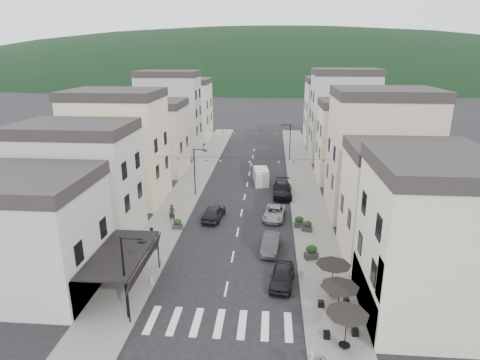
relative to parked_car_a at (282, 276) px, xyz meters
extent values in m
plane|color=black|center=(-4.18, -6.95, -0.70)|extent=(700.00, 700.00, 0.00)
cube|color=slate|center=(-11.68, 25.05, -0.64)|extent=(4.00, 76.00, 0.12)
cube|color=slate|center=(3.32, 25.05, -0.64)|extent=(4.00, 76.00, 0.12)
ellipsoid|color=black|center=(-4.18, 293.05, -0.70)|extent=(640.00, 360.00, 70.00)
cube|color=#BBB7AC|center=(-19.68, -1.95, 3.30)|extent=(12.00, 8.00, 8.00)
cube|color=beige|center=(10.32, -2.95, 4.30)|extent=(10.00, 8.00, 10.00)
cube|color=black|center=(-11.68, -1.95, 2.50)|extent=(3.60, 7.50, 0.15)
cube|color=black|center=(-9.88, -1.95, 2.00)|extent=(0.34, 7.50, 0.99)
cylinder|color=black|center=(-9.98, -5.45, 0.90)|extent=(0.10, 0.10, 3.20)
cylinder|color=black|center=(-9.98, 1.55, 0.90)|extent=(0.10, 0.10, 3.20)
cube|color=#BBB7AC|center=(-18.68, 7.05, 4.30)|extent=(10.00, 7.00, 10.00)
cube|color=#262323|center=(-18.68, 7.05, 9.80)|extent=(10.20, 7.14, 1.00)
cube|color=beige|center=(-18.68, 17.05, 5.30)|extent=(10.00, 8.00, 12.00)
cube|color=#262323|center=(-18.68, 17.05, 11.80)|extent=(10.20, 8.16, 1.00)
cube|color=beige|center=(-18.68, 29.05, 4.05)|extent=(10.00, 8.00, 9.50)
cube|color=#262323|center=(-18.68, 29.05, 9.30)|extent=(10.20, 8.16, 1.00)
cube|color=#9A9995|center=(-18.68, 41.05, 5.80)|extent=(10.00, 7.00, 13.00)
cube|color=#262323|center=(-18.68, 41.05, 12.80)|extent=(10.20, 7.14, 1.00)
cube|color=beige|center=(-18.68, 53.05, 4.80)|extent=(10.00, 9.00, 11.00)
cube|color=#262323|center=(-18.68, 53.05, 10.80)|extent=(10.20, 9.18, 1.00)
cube|color=beige|center=(10.32, 5.05, 3.80)|extent=(10.00, 7.00, 9.00)
cube|color=#262323|center=(10.32, 5.05, 8.80)|extent=(10.20, 7.14, 1.00)
cube|color=beige|center=(10.32, 15.05, 5.55)|extent=(10.00, 8.00, 12.50)
cube|color=#262323|center=(10.32, 15.05, 12.30)|extent=(10.20, 8.16, 1.00)
cube|color=beige|center=(10.32, 27.05, 4.30)|extent=(10.00, 7.00, 10.00)
cube|color=#262323|center=(10.32, 27.05, 9.80)|extent=(10.20, 7.14, 1.00)
cube|color=#9A9995|center=(10.32, 39.05, 6.05)|extent=(10.00, 8.00, 13.50)
cube|color=#262323|center=(10.32, 39.05, 13.30)|extent=(10.20, 8.16, 1.00)
cube|color=#BBB7AC|center=(10.32, 51.05, 5.05)|extent=(10.00, 9.00, 11.50)
cube|color=#262323|center=(10.32, 51.05, 11.30)|extent=(10.20, 9.18, 1.00)
cylinder|color=black|center=(3.52, -6.95, 0.57)|extent=(0.06, 0.06, 2.30)
cone|color=black|center=(3.52, -6.95, 1.67)|extent=(2.50, 2.50, 0.55)
cylinder|color=black|center=(3.52, -6.95, -0.21)|extent=(0.70, 0.70, 0.04)
cylinder|color=black|center=(3.52, -4.15, 0.57)|extent=(0.06, 0.06, 2.30)
cone|color=black|center=(3.52, -4.15, 1.67)|extent=(2.50, 2.50, 0.55)
cylinder|color=black|center=(3.52, -4.15, -0.21)|extent=(0.70, 0.70, 0.04)
cylinder|color=black|center=(3.52, -1.35, 0.57)|extent=(0.06, 0.06, 2.30)
cone|color=black|center=(3.52, -1.35, 1.67)|extent=(2.50, 2.50, 0.55)
cylinder|color=black|center=(3.52, -1.35, -0.21)|extent=(0.70, 0.70, 0.04)
cylinder|color=black|center=(-10.28, -4.95, 2.30)|extent=(0.14, 0.14, 6.00)
cylinder|color=black|center=(-9.58, -4.95, 5.20)|extent=(1.40, 0.10, 0.10)
cylinder|color=black|center=(-8.93, -4.95, 5.05)|extent=(0.56, 0.56, 0.08)
cylinder|color=black|center=(-10.28, 19.05, 2.30)|extent=(0.14, 0.14, 6.00)
cylinder|color=black|center=(-9.58, 19.05, 5.20)|extent=(1.40, 0.10, 0.10)
cylinder|color=black|center=(-8.93, 19.05, 5.05)|extent=(0.56, 0.56, 0.08)
cylinder|color=black|center=(1.92, 37.05, 2.30)|extent=(0.14, 0.14, 6.00)
cylinder|color=black|center=(1.22, 37.05, 5.20)|extent=(1.40, 0.10, 0.10)
cylinder|color=black|center=(0.57, 37.05, 5.05)|extent=(0.56, 0.56, 0.08)
cylinder|color=gray|center=(-9.88, -0.95, -0.28)|extent=(0.26, 0.26, 0.60)
cylinder|color=gray|center=(-9.88, 2.05, -0.28)|extent=(0.26, 0.26, 0.60)
cylinder|color=gray|center=(1.52, 1.05, -0.28)|extent=(0.26, 0.26, 0.60)
cylinder|color=gray|center=(1.52, -7.95, -0.28)|extent=(0.26, 0.26, 0.60)
cylinder|color=black|center=(-4.18, 15.05, 5.30)|extent=(19.00, 0.02, 0.02)
cone|color=beige|center=(-12.89, 15.05, 5.11)|extent=(0.28, 0.28, 0.24)
cone|color=navy|center=(-11.30, 15.05, 5.02)|extent=(0.28, 0.28, 0.24)
cone|color=beige|center=(-9.72, 15.05, 4.95)|extent=(0.28, 0.28, 0.24)
cone|color=navy|center=(-8.14, 15.05, 4.88)|extent=(0.28, 0.28, 0.24)
cone|color=beige|center=(-6.55, 15.05, 4.84)|extent=(0.28, 0.28, 0.24)
cone|color=navy|center=(-4.97, 15.05, 4.81)|extent=(0.28, 0.28, 0.24)
cone|color=beige|center=(-3.39, 15.05, 4.81)|extent=(0.28, 0.28, 0.24)
cone|color=navy|center=(-1.80, 15.05, 4.84)|extent=(0.28, 0.28, 0.24)
cone|color=beige|center=(-0.22, 15.05, 4.88)|extent=(0.28, 0.28, 0.24)
cone|color=navy|center=(1.36, 15.05, 4.95)|extent=(0.28, 0.28, 0.24)
cone|color=beige|center=(2.95, 15.05, 5.02)|extent=(0.28, 0.28, 0.24)
cone|color=navy|center=(4.53, 15.05, 5.11)|extent=(0.28, 0.28, 0.24)
cylinder|color=black|center=(-4.18, 31.05, 5.30)|extent=(19.00, 0.02, 0.02)
cone|color=beige|center=(-12.89, 31.05, 5.11)|extent=(0.28, 0.28, 0.24)
cone|color=navy|center=(-11.30, 31.05, 5.02)|extent=(0.28, 0.28, 0.24)
cone|color=beige|center=(-9.72, 31.05, 4.95)|extent=(0.28, 0.28, 0.24)
cone|color=navy|center=(-8.14, 31.05, 4.88)|extent=(0.28, 0.28, 0.24)
cone|color=beige|center=(-6.55, 31.05, 4.84)|extent=(0.28, 0.28, 0.24)
cone|color=navy|center=(-4.97, 31.05, 4.81)|extent=(0.28, 0.28, 0.24)
cone|color=beige|center=(-3.39, 31.05, 4.81)|extent=(0.28, 0.28, 0.24)
cone|color=navy|center=(-1.80, 31.05, 4.84)|extent=(0.28, 0.28, 0.24)
cone|color=beige|center=(-0.22, 31.05, 4.88)|extent=(0.28, 0.28, 0.24)
cone|color=navy|center=(1.36, 31.05, 4.95)|extent=(0.28, 0.28, 0.24)
cone|color=beige|center=(2.95, 31.05, 5.02)|extent=(0.28, 0.28, 0.24)
cone|color=navy|center=(4.53, 31.05, 5.11)|extent=(0.28, 0.28, 0.24)
imported|color=black|center=(0.00, 0.00, 0.00)|extent=(2.20, 4.30, 1.40)
imported|color=#38383B|center=(-0.90, 5.41, -0.01)|extent=(1.88, 4.32, 1.38)
imported|color=gray|center=(-0.57, 12.77, -0.07)|extent=(2.65, 4.77, 1.26)
imported|color=black|center=(0.42, 19.95, 0.11)|extent=(2.28, 5.57, 1.61)
imported|color=black|center=(-6.98, 12.06, 0.08)|extent=(2.31, 4.74, 1.56)
cube|color=silver|center=(-2.38, 24.80, 0.23)|extent=(2.32, 4.65, 1.86)
cube|color=silver|center=(-2.31, 24.25, 1.20)|extent=(2.08, 3.17, 0.46)
cylinder|color=black|center=(-2.90, 23.05, -0.38)|extent=(0.31, 0.67, 0.65)
cylinder|color=black|center=(-1.43, 23.24, -0.38)|extent=(0.31, 0.67, 0.65)
cylinder|color=black|center=(-3.33, 26.37, -0.38)|extent=(0.31, 0.67, 0.65)
cylinder|color=black|center=(-1.85, 26.55, -0.38)|extent=(0.31, 0.67, 0.65)
imported|color=black|center=(-11.12, 10.74, 0.36)|extent=(0.70, 0.47, 1.88)
imported|color=black|center=(-11.69, 5.50, 0.27)|extent=(0.92, 0.78, 1.70)
cube|color=#2C2C2E|center=(-11.52, 4.65, -0.33)|extent=(1.13, 0.90, 0.50)
ellipsoid|color=black|center=(-11.52, 4.65, 0.21)|extent=(0.87, 0.55, 0.63)
cube|color=#2D2D2F|center=(-10.18, 9.10, -0.34)|extent=(0.98, 0.56, 0.48)
ellipsoid|color=black|center=(-10.18, 9.10, 0.19)|extent=(0.84, 0.54, 0.61)
cube|color=#323235|center=(2.55, 4.05, -0.30)|extent=(1.27, 1.00, 0.56)
ellipsoid|color=black|center=(2.55, 4.05, 0.32)|extent=(0.99, 0.63, 0.72)
cube|color=#2C2C2E|center=(2.64, 9.57, -0.34)|extent=(1.09, 0.80, 0.49)
ellipsoid|color=black|center=(2.64, 9.57, 0.20)|extent=(0.86, 0.55, 0.62)
cube|color=#313134|center=(1.90, 10.48, -0.32)|extent=(1.04, 0.58, 0.52)
ellipsoid|color=black|center=(1.90, 10.48, 0.25)|extent=(0.91, 0.58, 0.66)
camera|label=1|loc=(-1.05, -26.90, 16.25)|focal=30.00mm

